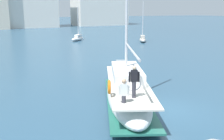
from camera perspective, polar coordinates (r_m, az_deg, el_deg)
ground_plane at (r=15.96m, az=11.15°, el=-8.26°), size 400.00×400.00×0.00m
main_sailboat at (r=16.12m, az=3.29°, el=-4.45°), size 6.25×9.71×11.69m
moored_sloop_far at (r=48.82m, az=6.46°, el=6.53°), size 3.20×4.46×7.06m
moored_catamaran at (r=50.73m, az=-7.24°, el=6.71°), size 3.96×3.86×6.11m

